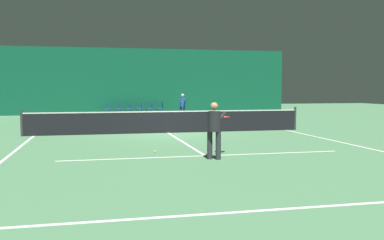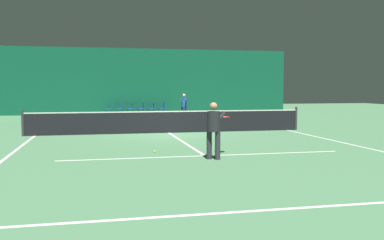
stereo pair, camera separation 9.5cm
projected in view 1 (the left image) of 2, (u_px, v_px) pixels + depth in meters
name	position (u px, v px, depth m)	size (l,w,h in m)	color
ground_plane	(168.00, 133.00, 18.47)	(60.00, 60.00, 0.00)	#4C7F56
backdrop_curtain	(137.00, 81.00, 31.61)	(23.00, 0.12, 4.84)	#0F5138
court_line_baseline_far	(140.00, 115.00, 30.04)	(11.00, 0.10, 0.00)	white
court_line_baseline_near	(291.00, 208.00, 6.90)	(11.00, 0.10, 0.00)	white
court_line_service_far	(150.00, 121.00, 24.69)	(8.25, 0.10, 0.00)	white
court_line_service_near	(205.00, 156.00, 12.25)	(8.25, 0.10, 0.00)	white
court_line_sideline_left	(34.00, 136.00, 17.26)	(0.10, 23.80, 0.00)	white
court_line_sideline_right	(286.00, 130.00, 19.68)	(0.10, 23.80, 0.00)	white
court_line_centre	(168.00, 133.00, 18.47)	(0.10, 12.80, 0.00)	white
tennis_net	(168.00, 121.00, 18.43)	(12.00, 0.10, 1.07)	black
player_near	(215.00, 126.00, 11.63)	(1.01, 1.27, 1.56)	#2D2D38
player_far	(183.00, 104.00, 26.74)	(0.66, 1.35, 1.57)	navy
courtside_chair_0	(108.00, 108.00, 30.75)	(0.44, 0.44, 0.84)	#2D2D2D
courtside_chair_1	(119.00, 108.00, 30.92)	(0.44, 0.44, 0.84)	#2D2D2D
courtside_chair_2	(130.00, 108.00, 31.09)	(0.44, 0.44, 0.84)	#2D2D2D
courtside_chair_3	(140.00, 108.00, 31.25)	(0.44, 0.44, 0.84)	#2D2D2D
courtside_chair_4	(151.00, 108.00, 31.42)	(0.44, 0.44, 0.84)	#2D2D2D
courtside_chair_5	(161.00, 108.00, 31.59)	(0.44, 0.44, 0.84)	#2D2D2D
tennis_ball	(155.00, 152.00, 12.84)	(0.07, 0.07, 0.07)	#D1DB33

